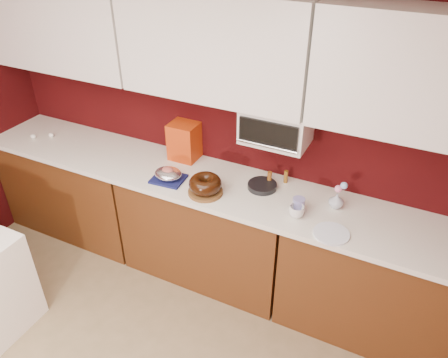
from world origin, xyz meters
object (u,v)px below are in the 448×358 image
at_px(foil_ham_nest, 168,174).
at_px(coffee_mug, 297,210).
at_px(bundt_cake, 205,184).
at_px(toaster_oven, 277,125).
at_px(pandoro_box, 185,141).
at_px(blue_jar, 298,205).
at_px(flower_vase, 336,200).

xyz_separation_m(foil_ham_nest, coffee_mug, (0.99, -0.00, -0.01)).
bearing_deg(foil_ham_nest, bundt_cake, -5.46).
bearing_deg(toaster_oven, pandoro_box, 176.12).
distance_m(foil_ham_nest, coffee_mug, 0.99).
xyz_separation_m(blue_jar, flower_vase, (0.22, 0.15, 0.01)).
height_order(toaster_oven, foil_ham_nest, toaster_oven).
height_order(toaster_oven, flower_vase, toaster_oven).
bearing_deg(bundt_cake, toaster_oven, 40.26).
bearing_deg(coffee_mug, flower_vase, 46.53).
bearing_deg(blue_jar, bundt_cake, -171.74).
bearing_deg(flower_vase, coffee_mug, -133.47).
height_order(foil_ham_nest, pandoro_box, pandoro_box).
xyz_separation_m(coffee_mug, blue_jar, (-0.01, 0.07, -0.00)).
bearing_deg(pandoro_box, bundt_cake, -44.99).
relative_size(coffee_mug, blue_jar, 1.02).
height_order(coffee_mug, blue_jar, coffee_mug).
bearing_deg(coffee_mug, bundt_cake, -177.55).
distance_m(coffee_mug, flower_vase, 0.30).
xyz_separation_m(toaster_oven, foil_ham_nest, (-0.71, -0.29, -0.42)).
relative_size(blue_jar, flower_vase, 0.81).
relative_size(coffee_mug, flower_vase, 0.83).
bearing_deg(pandoro_box, flower_vase, -6.62).
height_order(toaster_oven, blue_jar, toaster_oven).
height_order(pandoro_box, flower_vase, pandoro_box).
relative_size(toaster_oven, flower_vase, 3.77).
bearing_deg(coffee_mug, pandoro_box, 161.63).
bearing_deg(bundt_cake, flower_vase, 15.81).
bearing_deg(toaster_oven, flower_vase, -9.14).
relative_size(bundt_cake, foil_ham_nest, 1.12).
relative_size(pandoro_box, blue_jar, 3.09).
bearing_deg(foil_ham_nest, coffee_mug, -0.18).
bearing_deg(foil_ham_nest, flower_vase, 10.16).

